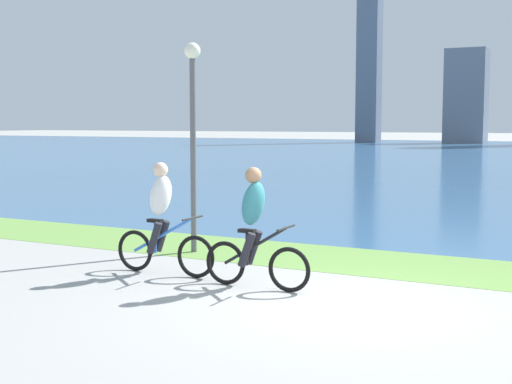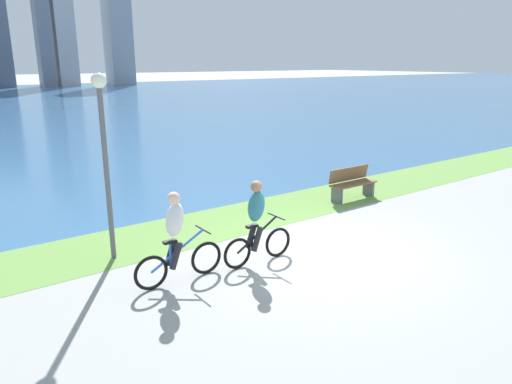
# 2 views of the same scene
# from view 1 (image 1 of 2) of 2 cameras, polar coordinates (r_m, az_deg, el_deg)

# --- Properties ---
(ground_plane) EXTENTS (300.00, 300.00, 0.00)m
(ground_plane) POSITION_cam_1_polar(r_m,az_deg,el_deg) (8.78, 6.93, -9.16)
(ground_plane) COLOR #9E9E99
(grass_strip_bayside) EXTENTS (120.00, 2.16, 0.01)m
(grass_strip_bayside) POSITION_cam_1_polar(r_m,az_deg,el_deg) (11.34, 11.85, -5.82)
(grass_strip_bayside) COLOR #6B9947
(grass_strip_bayside) RESTS_ON ground
(cyclist_lead) EXTENTS (1.58, 0.52, 1.65)m
(cyclist_lead) POSITION_cam_1_polar(r_m,az_deg,el_deg) (9.46, -0.15, -2.91)
(cyclist_lead) COLOR black
(cyclist_lead) RESTS_ON ground
(cyclist_trailing) EXTENTS (1.71, 0.52, 1.66)m
(cyclist_trailing) POSITION_cam_1_polar(r_m,az_deg,el_deg) (10.42, -7.65, -2.15)
(cyclist_trailing) COLOR black
(cyclist_trailing) RESTS_ON ground
(lamppost_tall) EXTENTS (0.28, 0.28, 3.59)m
(lamppost_tall) POSITION_cam_1_polar(r_m,az_deg,el_deg) (12.07, -5.15, 6.29)
(lamppost_tall) COLOR #595960
(lamppost_tall) RESTS_ON ground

